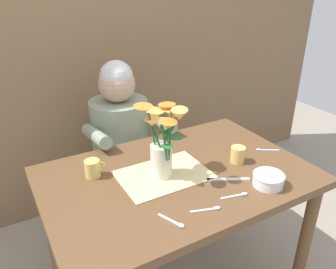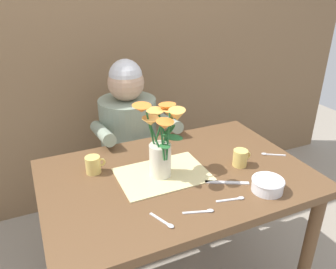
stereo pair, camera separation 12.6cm
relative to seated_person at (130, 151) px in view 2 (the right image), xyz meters
name	(u,v)px [view 2 (the right image)]	position (x,y,z in m)	size (l,w,h in m)	color
wood_panel_backdrop	(108,27)	(0.03, 0.43, 0.69)	(4.00, 0.10, 2.50)	brown
dining_table	(177,191)	(0.03, -0.62, 0.08)	(1.20, 0.80, 0.74)	brown
seated_person	(130,151)	(0.00, 0.00, 0.00)	(0.45, 0.47, 1.14)	#4C4C56
striped_placemat	(163,174)	(-0.03, -0.60, 0.18)	(0.40, 0.28, 0.01)	beige
flower_vase	(162,137)	(-0.04, -0.60, 0.37)	(0.23, 0.24, 0.35)	silver
ceramic_bowl	(268,184)	(0.32, -0.89, 0.21)	(0.14, 0.14, 0.06)	white
dinner_knife	(227,182)	(0.20, -0.77, 0.18)	(0.19, 0.02, 0.01)	silver
coffee_cup	(93,165)	(-0.31, -0.45, 0.22)	(0.09, 0.07, 0.08)	#E5C666
ceramic_mug	(240,158)	(0.33, -0.67, 0.22)	(0.09, 0.07, 0.08)	#E5C666
spoon_0	(235,199)	(0.16, -0.89, 0.18)	(0.12, 0.04, 0.01)	silver
spoon_1	(165,223)	(-0.15, -0.90, 0.18)	(0.06, 0.12, 0.01)	silver
spoon_2	(269,154)	(0.53, -0.65, 0.18)	(0.11, 0.07, 0.01)	silver
spoon_3	(203,211)	(0.00, -0.90, 0.18)	(0.12, 0.05, 0.01)	silver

